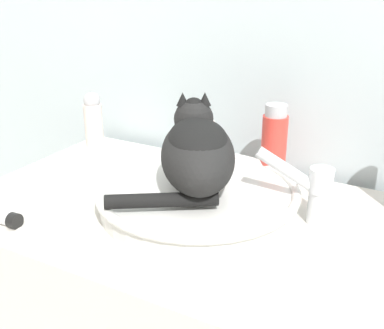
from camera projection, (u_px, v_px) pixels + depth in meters
name	position (u px, v px, depth m)	size (l,w,h in m)	color
wall_back	(262.00, 46.00, 1.19)	(8.00, 0.05, 2.40)	silver
sink_basin	(195.00, 195.00, 1.02)	(0.43, 0.43, 0.06)	silver
cat	(195.00, 148.00, 0.99)	(0.28, 0.36, 0.17)	black
faucet	(312.00, 189.00, 0.95)	(0.15, 0.07, 0.15)	silver
lotion_bottle_white	(93.00, 120.00, 1.36)	(0.05, 0.05, 0.16)	silver
shampoo_bottle_tall	(274.00, 146.00, 1.12)	(0.06, 0.06, 0.19)	#DB3D33
deodorant_stick	(209.00, 145.00, 1.20)	(0.04, 0.04, 0.14)	silver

